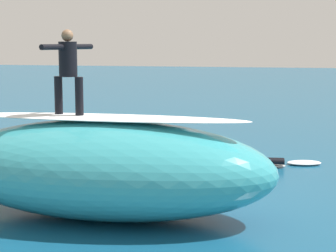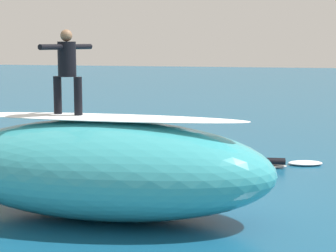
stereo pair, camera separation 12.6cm
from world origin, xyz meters
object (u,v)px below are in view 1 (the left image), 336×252
Objects in this scene: surfer_paddling at (243,157)px; surfboard_riding at (69,117)px; surfer_riding at (68,66)px; surfboard_paddling at (238,164)px.

surfboard_riding is at bearing 57.13° from surfer_paddling.
surfer_riding is at bearing -102.18° from surfboard_riding.
surfboard_riding reaches higher than surfer_paddling.
surfer_paddling is (-2.56, -4.88, -2.44)m from surfer_riding.
surfboard_riding is at bearing 77.82° from surfer_riding.
surfer_paddling is at bearing -103.32° from surfboard_riding.
surfboard_paddling is 0.23m from surfer_paddling.
surfboard_paddling is at bearing -0.00° from surfer_paddling.
surfer_paddling is (-2.56, -4.88, -1.54)m from surfboard_riding.
surfboard_riding is 0.81× the size of surfboard_paddling.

